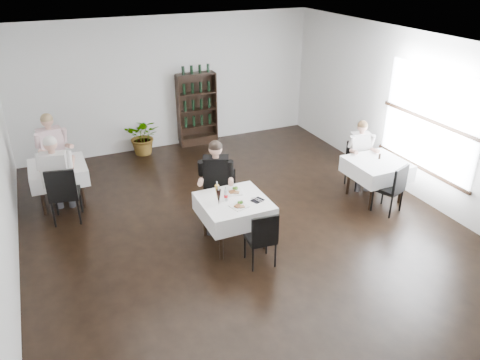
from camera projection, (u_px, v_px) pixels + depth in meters
name	position (u px, v px, depth m)	size (l,w,h in m)	color
room_shell	(252.00, 153.00, 7.02)	(9.00, 9.00, 9.00)	black
window_right	(429.00, 123.00, 8.28)	(0.06, 2.30, 1.85)	white
wine_shelf	(197.00, 110.00, 11.07)	(0.90, 0.28, 1.75)	black
main_table	(234.00, 208.00, 7.30)	(1.03, 1.03, 0.77)	black
left_table	(58.00, 172.00, 8.48)	(0.98, 0.98, 0.77)	black
right_table	(377.00, 168.00, 8.63)	(0.98, 0.98, 0.77)	black
potted_tree	(144.00, 136.00, 10.67)	(0.78, 0.68, 0.87)	#255D1F
main_chair_far	(224.00, 192.00, 8.05)	(0.51, 0.52, 0.88)	black
main_chair_near	(262.00, 236.00, 6.79)	(0.44, 0.45, 0.89)	black
left_chair_far	(54.00, 161.00, 9.18)	(0.46, 0.46, 0.92)	black
left_chair_near	(64.00, 192.00, 7.86)	(0.55, 0.56, 1.04)	black
right_chair_far	(358.00, 161.00, 9.19)	(0.44, 0.44, 0.92)	black
right_chair_near	(393.00, 186.00, 8.19)	(0.55, 0.55, 0.93)	black
diner_main	(216.00, 179.00, 7.66)	(0.67, 0.71, 1.52)	#43444C
diner_left_far	(53.00, 147.00, 8.81)	(0.64, 0.68, 1.55)	#43444C
diner_left_near	(56.00, 170.00, 7.94)	(0.63, 0.66, 1.53)	#43444C
diner_right_far	(361.00, 149.00, 9.06)	(0.56, 0.59, 1.34)	#43444C
plate_far	(234.00, 191.00, 7.45)	(0.30, 0.30, 0.08)	white
plate_near	(239.00, 206.00, 7.04)	(0.29, 0.29, 0.07)	white
pilsner_dark	(219.00, 197.00, 7.02)	(0.08, 0.08, 0.33)	black
pilsner_lager	(217.00, 192.00, 7.20)	(0.07, 0.07, 0.31)	#BA8D2F
coke_bottle	(226.00, 195.00, 7.17)	(0.06, 0.06, 0.24)	silver
napkin_cutlery	(257.00, 200.00, 7.22)	(0.22, 0.20, 0.02)	black
pepper_mill	(380.00, 156.00, 8.64)	(0.04, 0.04, 0.10)	black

